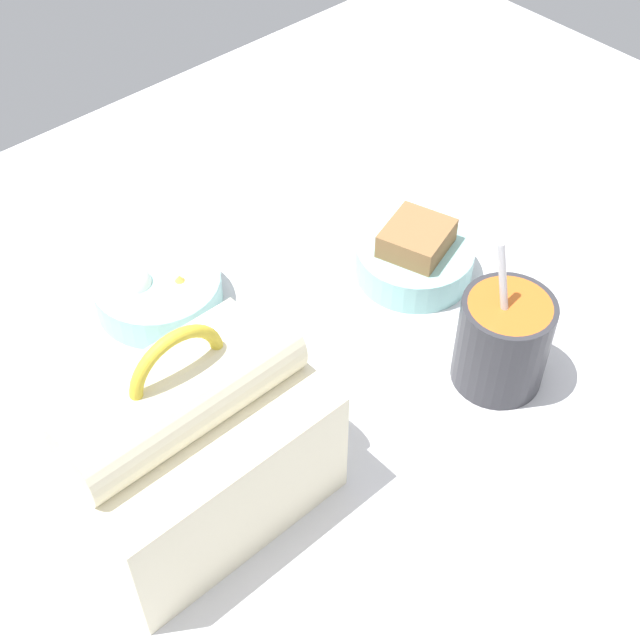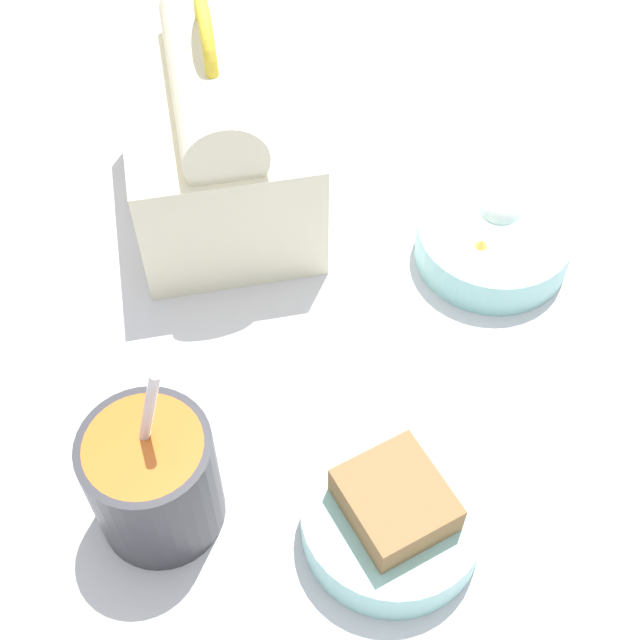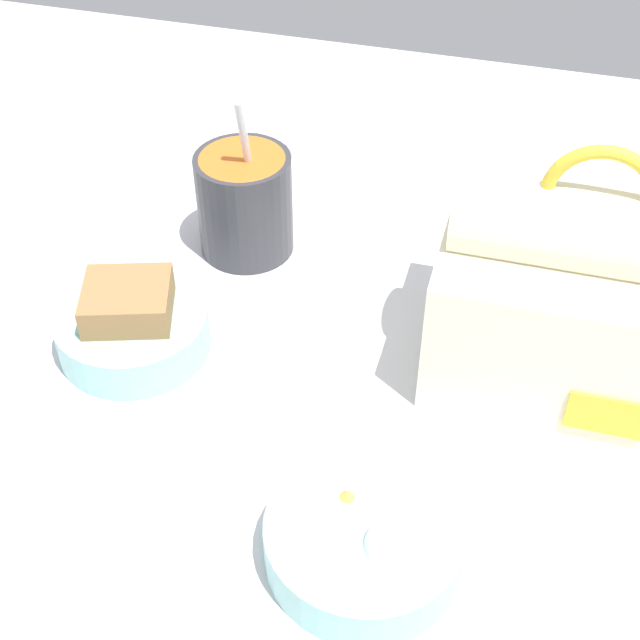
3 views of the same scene
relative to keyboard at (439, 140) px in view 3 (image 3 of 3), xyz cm
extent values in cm
cube|color=silver|center=(-5.01, -32.80, -2.02)|extent=(140.00, 110.00, 2.00)
cube|color=silver|center=(0.00, 0.00, -0.12)|extent=(41.54, 13.01, 1.80)
cube|color=white|center=(0.00, 0.00, 0.93)|extent=(38.22, 10.67, 0.30)
cube|color=#EFE5C1|center=(15.16, -30.47, 4.90)|extent=(20.65, 15.06, 11.83)
cylinder|color=#EFE5C1|center=(15.16, -30.47, 12.61)|extent=(19.62, 6.51, 6.51)
cube|color=yellow|center=(18.78, -38.11, 2.24)|extent=(5.78, 0.30, 3.55)
torus|color=yellow|center=(15.16, -30.47, 15.53)|extent=(8.23, 1.00, 8.23)
cylinder|color=#333338|center=(-14.36, -22.25, 3.85)|extent=(8.72, 8.72, 9.73)
cylinder|color=orange|center=(-14.36, -22.25, 8.41)|extent=(7.68, 7.68, 0.60)
cylinder|color=silver|center=(-13.70, -22.68, 9.76)|extent=(0.70, 3.39, 11.02)
cylinder|color=#93D1CC|center=(-18.89, -37.65, 0.81)|extent=(12.53, 12.53, 3.66)
cube|color=olive|center=(-18.89, -37.65, 2.82)|extent=(8.49, 8.09, 5.12)
cylinder|color=#93D1CC|center=(4.12, -52.18, 0.76)|extent=(13.14, 13.14, 3.56)
ellipsoid|color=white|center=(6.09, -53.17, 2.33)|extent=(3.57, 3.57, 4.20)
cone|color=#EFBC47|center=(2.47, -50.34, 1.74)|extent=(5.94, 5.94, 3.02)
sphere|color=#4C5623|center=(4.54, -56.17, 1.02)|extent=(1.58, 1.58, 1.58)
sphere|color=#4C5623|center=(5.09, -55.40, 1.02)|extent=(1.58, 1.58, 1.58)
sphere|color=#4C5623|center=(5.16, -54.46, 1.02)|extent=(1.58, 1.58, 1.58)
sphere|color=#4C5623|center=(4.73, -53.63, 1.02)|extent=(1.58, 1.58, 1.58)
camera|label=1|loc=(35.69, 7.82, 65.26)|focal=50.00mm
camera|label=2|loc=(-42.76, -27.95, 57.80)|focal=50.00mm
camera|label=3|loc=(10.30, -84.94, 50.84)|focal=50.00mm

